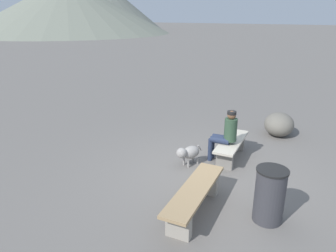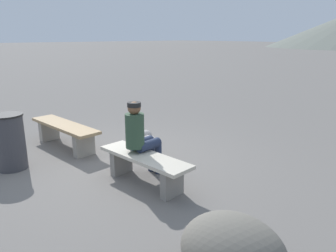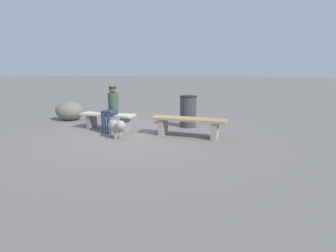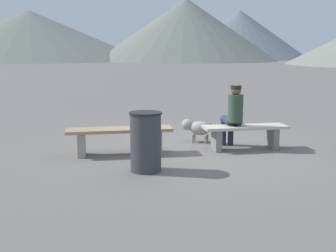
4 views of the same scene
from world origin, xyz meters
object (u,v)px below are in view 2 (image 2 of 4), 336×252
bench_left (65,131)px  bench_right (145,164)px  seated_person (140,135)px  boulder (232,251)px  trash_bin (10,142)px  dog (149,142)px

bench_left → bench_right: size_ratio=1.19×
seated_person → boulder: (2.32, -0.77, -0.37)m
bench_right → boulder: 2.21m
bench_left → trash_bin: bearing=-74.1°
boulder → seated_person: bearing=161.6°
bench_left → boulder: 4.49m
bench_left → boulder: bearing=-10.7°
boulder → dog: bearing=154.3°
seated_person → boulder: 2.47m
bench_left → bench_right: (2.36, 0.14, -0.01)m
bench_right → boulder: (2.10, -0.67, -0.00)m
bench_left → trash_bin: (0.41, -1.13, 0.13)m
seated_person → dog: size_ratio=1.87×
dog → boulder: 3.22m
bench_left → dog: bearing=25.0°
trash_bin → dog: bearing=59.9°
seated_person → dog: bearing=127.0°
seated_person → bench_right: bearing=-31.0°
boulder → bench_left: bearing=173.2°
dog → trash_bin: 2.31m
bench_left → bench_right: bench_left is taller
dog → trash_bin: (-1.15, -1.99, 0.16)m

